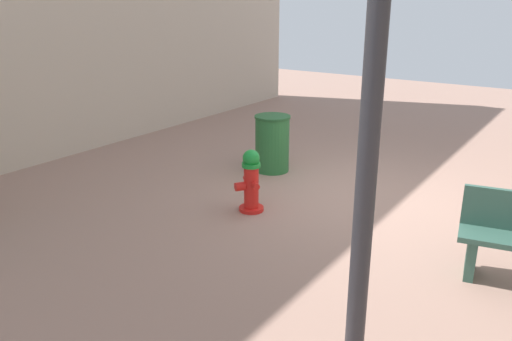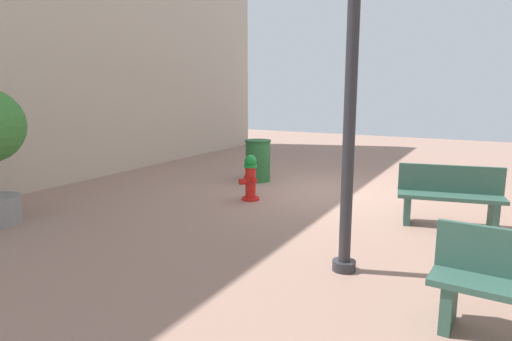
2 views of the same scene
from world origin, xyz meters
TOP-DOWN VIEW (x-y plane):
  - ground_plane at (0.00, 0.00)m, footprint 23.40×23.40m
  - fire_hydrant at (1.06, 1.33)m, footprint 0.40×0.40m
  - bench_near at (-2.50, 1.25)m, footprint 1.63×0.74m
  - street_lamp at (-1.58, 3.76)m, footprint 0.36×0.36m
  - trash_bin at (1.77, -0.31)m, footprint 0.61×0.61m

SIDE VIEW (x-z plane):
  - ground_plane at x=0.00m, z-range 0.00..0.00m
  - fire_hydrant at x=1.06m, z-range 0.00..0.89m
  - trash_bin at x=1.77m, z-range 0.00..0.97m
  - bench_near at x=-2.50m, z-range 0.02..0.97m
  - street_lamp at x=-1.58m, z-range 0.48..4.48m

